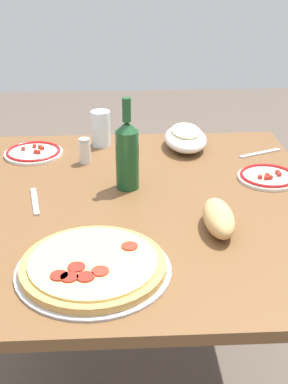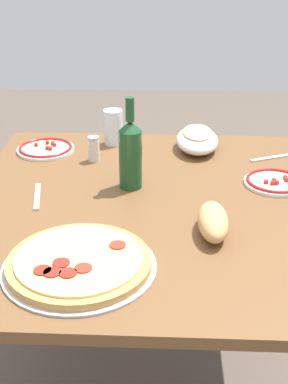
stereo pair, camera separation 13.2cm
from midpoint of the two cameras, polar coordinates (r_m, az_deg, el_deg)
dining_table at (r=1.58m, az=-2.39°, el=-4.98°), size 1.14×1.06×0.76m
pepperoni_pizza at (r=1.22m, az=-8.66°, el=-8.04°), size 0.36×0.36×0.03m
baked_pasta_dish at (r=1.90m, az=2.55°, el=5.96°), size 0.24×0.15×0.08m
wine_bottle at (r=1.57m, az=-4.25°, el=4.16°), size 0.07×0.07×0.28m
water_glass at (r=1.93m, az=-6.69°, el=6.84°), size 0.07×0.07×0.13m
side_plate_near at (r=1.90m, az=-13.88°, el=4.17°), size 0.20×0.20×0.02m
side_plate_far at (r=1.69m, az=11.18°, el=1.61°), size 0.19×0.19×0.02m
bread_loaf at (r=1.37m, az=5.40°, el=-2.89°), size 0.19×0.08×0.07m
spice_shaker at (r=1.79m, az=-8.57°, el=4.39°), size 0.04×0.04×0.09m
fork_left at (r=1.56m, az=-14.15°, el=-1.02°), size 0.17×0.05×0.00m
fork_right at (r=1.89m, az=10.58°, el=4.14°), size 0.08×0.16×0.00m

